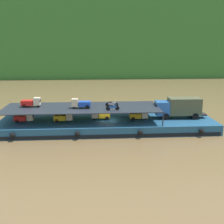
% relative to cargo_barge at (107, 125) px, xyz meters
% --- Properties ---
extents(ground_plane, '(400.00, 400.00, 0.00)m').
position_rel_cargo_barge_xyz_m(ground_plane, '(0.00, 0.02, -0.75)').
color(ground_plane, brown).
extents(hillside_far_bank, '(123.95, 28.29, 42.86)m').
position_rel_cargo_barge_xyz_m(hillside_far_bank, '(0.00, 73.81, 23.39)').
color(hillside_far_bank, '#33702D').
rests_on(hillside_far_bank, ground).
extents(cargo_barge, '(31.89, 8.91, 1.50)m').
position_rel_cargo_barge_xyz_m(cargo_barge, '(0.00, 0.00, 0.00)').
color(cargo_barge, navy).
rests_on(cargo_barge, ground).
extents(covered_lorry, '(7.90, 2.47, 3.10)m').
position_rel_cargo_barge_xyz_m(covered_lorry, '(10.96, 0.43, 2.45)').
color(covered_lorry, '#285BA3').
rests_on(covered_lorry, cargo_barge).
extents(cargo_rack, '(22.69, 7.57, 2.00)m').
position_rel_cargo_barge_xyz_m(cargo_rack, '(-3.80, 0.02, 2.69)').
color(cargo_rack, '#232833').
rests_on(cargo_rack, cargo_barge).
extents(mini_truck_lower_stern, '(2.76, 1.23, 1.38)m').
position_rel_cargo_barge_xyz_m(mini_truck_lower_stern, '(-12.05, -0.33, 1.44)').
color(mini_truck_lower_stern, red).
rests_on(mini_truck_lower_stern, cargo_barge).
extents(mini_truck_lower_aft, '(2.75, 1.21, 1.38)m').
position_rel_cargo_barge_xyz_m(mini_truck_lower_aft, '(-6.38, -0.50, 1.44)').
color(mini_truck_lower_aft, gold).
rests_on(mini_truck_lower_aft, cargo_barge).
extents(mini_truck_lower_mid, '(2.78, 1.27, 1.38)m').
position_rel_cargo_barge_xyz_m(mini_truck_lower_mid, '(-1.05, 0.44, 1.44)').
color(mini_truck_lower_mid, gold).
rests_on(mini_truck_lower_mid, cargo_barge).
extents(mini_truck_lower_fore, '(2.76, 1.23, 1.38)m').
position_rel_cargo_barge_xyz_m(mini_truck_lower_fore, '(4.74, -0.10, 1.44)').
color(mini_truck_lower_fore, gold).
rests_on(mini_truck_lower_fore, cargo_barge).
extents(mini_truck_upper_stern, '(2.77, 1.25, 1.38)m').
position_rel_cargo_barge_xyz_m(mini_truck_upper_stern, '(-11.16, 0.78, 3.44)').
color(mini_truck_upper_stern, red).
rests_on(mini_truck_upper_stern, cargo_rack).
extents(mini_truck_upper_mid, '(2.77, 1.25, 1.38)m').
position_rel_cargo_barge_xyz_m(mini_truck_upper_mid, '(-3.87, -0.55, 3.44)').
color(mini_truck_upper_mid, '#1E47B7').
rests_on(mini_truck_upper_mid, cargo_rack).
extents(motorcycle_upper_port, '(1.90, 0.55, 0.87)m').
position_rel_cargo_barge_xyz_m(motorcycle_upper_port, '(0.61, -2.25, 3.18)').
color(motorcycle_upper_port, black).
rests_on(motorcycle_upper_port, cargo_rack).
extents(motorcycle_upper_centre, '(1.90, 0.55, 0.87)m').
position_rel_cargo_barge_xyz_m(motorcycle_upper_centre, '(0.65, 0.03, 3.18)').
color(motorcycle_upper_centre, black).
rests_on(motorcycle_upper_centre, cargo_rack).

